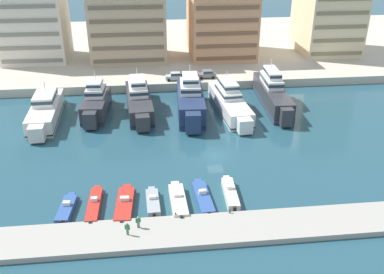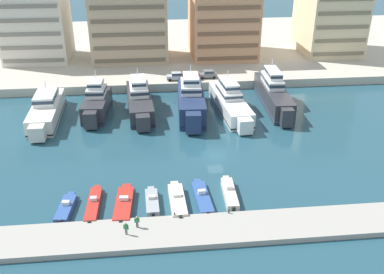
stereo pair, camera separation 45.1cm
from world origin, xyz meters
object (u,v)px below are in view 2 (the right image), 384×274
(yacht_white_center, at_px, (230,102))
(pedestrian_near_edge, at_px, (126,228))
(yacht_charcoal_left, at_px, (97,103))
(motorboat_blue_center_right, at_px, (202,197))
(motorboat_cream_mid_right, at_px, (230,194))
(yacht_charcoal_center_right, at_px, (273,93))
(motorboat_grey_center_left, at_px, (152,202))
(pedestrian_mid_deck, at_px, (137,221))
(car_red_left, at_px, (191,75))
(motorboat_red_left, at_px, (94,205))
(motorboat_red_mid_left, at_px, (124,204))
(yacht_navy_center_left, at_px, (191,100))
(car_silver_far_left, at_px, (176,76))
(yacht_ivory_far_left, at_px, (46,110))
(car_grey_mid_left, at_px, (208,74))
(motorboat_blue_far_left, at_px, (66,208))
(yacht_charcoal_mid_left, at_px, (140,100))
(motorboat_cream_center, at_px, (177,201))

(yacht_white_center, distance_m, pedestrian_near_edge, 41.32)
(yacht_charcoal_left, height_order, motorboat_blue_center_right, yacht_charcoal_left)
(yacht_charcoal_left, bearing_deg, motorboat_cream_mid_right, -56.33)
(yacht_charcoal_center_right, relative_size, motorboat_blue_center_right, 2.68)
(motorboat_grey_center_left, xyz_separation_m, motorboat_blue_center_right, (6.76, 0.58, -0.10))
(pedestrian_mid_deck, bearing_deg, car_red_left, 77.04)
(motorboat_red_left, xyz_separation_m, pedestrian_mid_deck, (5.80, -5.61, 1.23))
(motorboat_red_mid_left, bearing_deg, motorboat_blue_center_right, 3.46)
(yacht_navy_center_left, bearing_deg, motorboat_grey_center_left, -105.34)
(motorboat_blue_center_right, xyz_separation_m, car_silver_far_left, (-0.48, 44.18, 2.45))
(pedestrian_near_edge, bearing_deg, motorboat_cream_mid_right, 28.35)
(yacht_ivory_far_left, height_order, car_grey_mid_left, yacht_ivory_far_left)
(yacht_white_center, xyz_separation_m, pedestrian_near_edge, (-19.08, -36.65, -0.37))
(yacht_charcoal_left, distance_m, motorboat_red_left, 31.59)
(motorboat_cream_mid_right, bearing_deg, motorboat_red_mid_left, -176.79)
(motorboat_cream_mid_right, bearing_deg, yacht_white_center, 79.47)
(yacht_navy_center_left, xyz_separation_m, yacht_white_center, (7.74, -0.00, -0.62))
(motorboat_blue_far_left, relative_size, motorboat_cream_mid_right, 0.84)
(yacht_ivory_far_left, distance_m, motorboat_cream_mid_right, 41.75)
(yacht_white_center, xyz_separation_m, yacht_charcoal_center_right, (9.28, 2.42, 0.52))
(car_silver_far_left, xyz_separation_m, pedestrian_mid_deck, (-8.13, -50.17, -1.14))
(yacht_charcoal_mid_left, distance_m, car_silver_far_left, 14.73)
(pedestrian_near_edge, bearing_deg, motorboat_cream_center, 45.17)
(motorboat_red_left, height_order, motorboat_cream_mid_right, motorboat_cream_mid_right)
(motorboat_cream_center, xyz_separation_m, motorboat_blue_center_right, (3.42, 0.70, -0.15))
(car_silver_far_left, xyz_separation_m, car_red_left, (3.41, -0.00, 0.00))
(car_grey_mid_left, bearing_deg, yacht_charcoal_left, -149.70)
(car_grey_mid_left, bearing_deg, yacht_ivory_far_left, -154.71)
(yacht_navy_center_left, bearing_deg, yacht_charcoal_mid_left, 166.49)
(yacht_white_center, bearing_deg, motorboat_cream_mid_right, -100.53)
(motorboat_grey_center_left, relative_size, motorboat_cream_center, 0.78)
(yacht_charcoal_left, xyz_separation_m, motorboat_red_left, (2.41, -31.44, -1.90))
(motorboat_cream_mid_right, xyz_separation_m, car_red_left, (-0.84, 44.01, 2.26))
(yacht_ivory_far_left, relative_size, yacht_charcoal_center_right, 0.89)
(yacht_charcoal_mid_left, distance_m, car_grey_mid_left, 20.20)
(motorboat_cream_center, height_order, motorboat_cream_mid_right, motorboat_cream_mid_right)
(car_silver_far_left, height_order, pedestrian_near_edge, car_silver_far_left)
(yacht_charcoal_mid_left, height_order, yacht_white_center, yacht_charcoal_mid_left)
(motorboat_red_left, distance_m, motorboat_cream_center, 11.00)
(yacht_ivory_far_left, height_order, pedestrian_near_edge, yacht_ivory_far_left)
(yacht_charcoal_left, relative_size, motorboat_cream_mid_right, 1.98)
(yacht_ivory_far_left, distance_m, motorboat_cream_center, 37.65)
(car_silver_far_left, height_order, car_grey_mid_left, same)
(yacht_white_center, height_order, pedestrian_mid_deck, yacht_white_center)
(yacht_white_center, relative_size, car_red_left, 5.22)
(motorboat_blue_far_left, distance_m, car_red_left, 49.56)
(yacht_white_center, height_order, car_red_left, yacht_white_center)
(pedestrian_near_edge, bearing_deg, motorboat_red_mid_left, 95.04)
(yacht_white_center, height_order, pedestrian_near_edge, yacht_white_center)
(motorboat_cream_mid_right, bearing_deg, motorboat_grey_center_left, -175.97)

